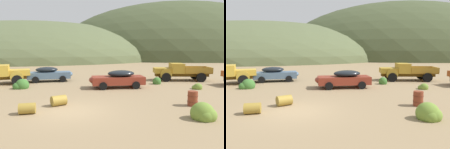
% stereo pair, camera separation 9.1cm
% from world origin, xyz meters
% --- Properties ---
extents(ground_plane, '(300.00, 300.00, 0.00)m').
position_xyz_m(ground_plane, '(0.00, 0.00, 0.00)').
color(ground_plane, '#937A56').
extents(hill_far_right, '(98.00, 83.96, 25.97)m').
position_xyz_m(hill_far_right, '(-21.35, 71.57, 0.00)').
color(hill_far_right, '#56603D').
rests_on(hill_far_right, ground).
extents(hill_center, '(96.83, 70.70, 41.90)m').
position_xyz_m(hill_center, '(32.24, 73.18, 0.00)').
color(hill_center, '#424C2D').
rests_on(hill_center, ground).
extents(truck_faded_yellow, '(6.76, 4.17, 1.89)m').
position_xyz_m(truck_faded_yellow, '(-8.15, 9.54, 1.00)').
color(truck_faded_yellow, brown).
rests_on(truck_faded_yellow, ground).
extents(car_chalk_blue, '(4.82, 2.54, 1.57)m').
position_xyz_m(car_chalk_blue, '(-3.64, 11.12, 0.81)').
color(car_chalk_blue, slate).
rests_on(car_chalk_blue, ground).
extents(car_rust_red, '(5.03, 2.36, 1.57)m').
position_xyz_m(car_rust_red, '(3.07, 7.04, 0.82)').
color(car_rust_red, maroon).
rests_on(car_rust_red, ground).
extents(truck_mustard, '(6.13, 2.79, 1.89)m').
position_xyz_m(truck_mustard, '(10.06, 10.99, 0.99)').
color(truck_mustard, '#593D12').
rests_on(truck_mustard, ground).
extents(oil_drum_by_truck, '(1.09, 1.01, 0.63)m').
position_xyz_m(oil_drum_by_truck, '(-0.96, 1.25, 0.32)').
color(oil_drum_by_truck, olive).
rests_on(oil_drum_by_truck, ground).
extents(oil_drum_foreground, '(0.63, 0.63, 0.91)m').
position_xyz_m(oil_drum_foreground, '(7.27, 0.73, 0.46)').
color(oil_drum_foreground, brown).
rests_on(oil_drum_foreground, ground).
extents(oil_drum_tipped, '(0.94, 0.74, 0.59)m').
position_xyz_m(oil_drum_tipped, '(-2.33, -0.35, 0.30)').
color(oil_drum_tipped, olive).
rests_on(oil_drum_tipped, ground).
extents(bush_between_trucks, '(1.37, 1.05, 1.10)m').
position_xyz_m(bush_between_trucks, '(-5.32, 7.09, 0.27)').
color(bush_between_trucks, '#3D702D').
rests_on(bush_between_trucks, ground).
extents(bush_near_barrel, '(0.80, 0.72, 0.67)m').
position_xyz_m(bush_near_barrel, '(1.44, 9.24, 0.17)').
color(bush_near_barrel, olive).
rests_on(bush_near_barrel, ground).
extents(bush_front_right, '(0.83, 0.75, 0.88)m').
position_xyz_m(bush_front_right, '(7.22, 8.77, 0.22)').
color(bush_front_right, '#3D702D').
rests_on(bush_front_right, ground).
extents(bush_front_left, '(1.24, 1.14, 1.11)m').
position_xyz_m(bush_front_left, '(6.74, -1.80, 0.26)').
color(bush_front_left, olive).
rests_on(bush_front_left, ground).
extents(bush_lone_scrub, '(0.85, 0.85, 0.67)m').
position_xyz_m(bush_lone_scrub, '(9.99, 5.98, 0.15)').
color(bush_lone_scrub, olive).
rests_on(bush_lone_scrub, ground).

